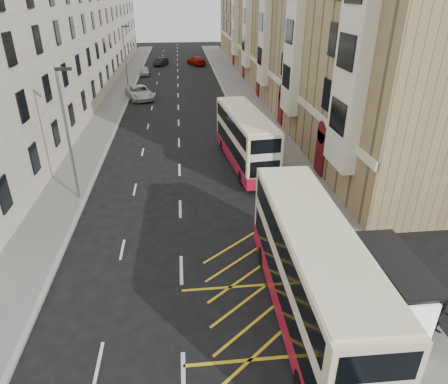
{
  "coord_description": "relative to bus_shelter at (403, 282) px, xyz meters",
  "views": [
    {
      "loc": [
        0.39,
        -11.43,
        11.86
      ],
      "look_at": [
        2.44,
        7.71,
        2.17
      ],
      "focal_mm": 32.0,
      "sensor_mm": 36.0,
      "label": 1
    }
  ],
  "objects": [
    {
      "name": "pavement_right",
      "position": [
        -0.34,
        30.39,
        -2.06
      ],
      "size": [
        4.0,
        120.0,
        0.15
      ],
      "primitive_type": "cube",
      "color": "#64635F",
      "rests_on": "ground"
    },
    {
      "name": "terrace_right",
      "position": [
        6.54,
        45.77,
        5.38
      ],
      "size": [
        10.75,
        79.0,
        15.25
      ],
      "color": "#9B885A",
      "rests_on": "ground"
    },
    {
      "name": "pedestrian_mid",
      "position": [
        1.31,
        -0.73,
        -1.17
      ],
      "size": [
        0.82,
        0.65,
        1.64
      ],
      "primitive_type": "imported",
      "rotation": [
        0.0,
        0.0,
        -0.04
      ],
      "color": "black",
      "rests_on": "pavement_right"
    },
    {
      "name": "double_decker_front",
      "position": [
        -3.34,
        0.83,
        0.09
      ],
      "size": [
        2.69,
        11.03,
        4.38
      ],
      "rotation": [
        0.0,
        0.0,
        -0.02
      ],
      "color": "#F2EDC1",
      "rests_on": "ground"
    },
    {
      "name": "white_van",
      "position": [
        -13.01,
        38.86,
        -1.34
      ],
      "size": [
        4.19,
        6.25,
        1.59
      ],
      "primitive_type": "imported",
      "rotation": [
        0.0,
        0.0,
        0.29
      ],
      "color": "silver",
      "rests_on": "ground"
    },
    {
      "name": "guard_railing",
      "position": [
        -2.09,
        6.14,
        -1.28
      ],
      "size": [
        0.06,
        6.56,
        1.01
      ],
      "color": "red",
      "rests_on": "pavement_right"
    },
    {
      "name": "pedestrian_far",
      "position": [
        -1.44,
        4.0,
        -1.08
      ],
      "size": [
        1.07,
        0.48,
        1.81
      ],
      "primitive_type": "imported",
      "rotation": [
        0.0,
        0.0,
        3.11
      ],
      "color": "black",
      "rests_on": "pavement_right"
    },
    {
      "name": "pavement_left",
      "position": [
        -15.84,
        30.39,
        -2.06
      ],
      "size": [
        3.0,
        120.0,
        0.15
      ],
      "primitive_type": "cube",
      "color": "#64635F",
      "rests_on": "ground"
    },
    {
      "name": "road_markings",
      "position": [
        -8.34,
        45.39,
        -2.13
      ],
      "size": [
        10.0,
        110.0,
        0.01
      ],
      "primitive_type": null,
      "color": "silver",
      "rests_on": "ground"
    },
    {
      "name": "street_lamp_near",
      "position": [
        -14.69,
        12.39,
        2.5
      ],
      "size": [
        0.93,
        0.18,
        8.0
      ],
      "color": "slate",
      "rests_on": "pavement_left"
    },
    {
      "name": "car_silver",
      "position": [
        -13.49,
        54.55,
        -1.49
      ],
      "size": [
        1.65,
        3.83,
        1.29
      ],
      "primitive_type": "imported",
      "rotation": [
        0.0,
        0.0,
        0.04
      ],
      "color": "#B1B2B9",
      "rests_on": "ground"
    },
    {
      "name": "terrace_left",
      "position": [
        -21.77,
        45.89,
        4.38
      ],
      "size": [
        9.18,
        79.0,
        13.25
      ],
      "color": "silver",
      "rests_on": "ground"
    },
    {
      "name": "street_lamp_far",
      "position": [
        -14.69,
        42.39,
        2.5
      ],
      "size": [
        0.93,
        0.18,
        8.0
      ],
      "color": "slate",
      "rests_on": "pavement_left"
    },
    {
      "name": "kerb_left",
      "position": [
        -14.34,
        30.39,
        -2.06
      ],
      "size": [
        0.25,
        120.0,
        0.15
      ],
      "primitive_type": "cube",
      "color": "gray",
      "rests_on": "ground"
    },
    {
      "name": "kerb_right",
      "position": [
        -2.34,
        30.39,
        -2.06
      ],
      "size": [
        0.25,
        120.0,
        0.15
      ],
      "primitive_type": "cube",
      "color": "gray",
      "rests_on": "ground"
    },
    {
      "name": "car_red",
      "position": [
        -4.95,
        63.54,
        -1.39
      ],
      "size": [
        3.72,
        5.59,
        1.5
      ],
      "primitive_type": "imported",
      "rotation": [
        0.0,
        0.0,
        3.48
      ],
      "color": "#970C00",
      "rests_on": "ground"
    },
    {
      "name": "double_decker_rear",
      "position": [
        -3.38,
        16.9,
        -0.06
      ],
      "size": [
        3.32,
        10.4,
        4.08
      ],
      "rotation": [
        0.0,
        0.0,
        0.1
      ],
      "color": "#F2EDC1",
      "rests_on": "ground"
    },
    {
      "name": "ground",
      "position": [
        -8.34,
        0.39,
        -2.14
      ],
      "size": [
        200.0,
        200.0,
        0.0
      ],
      "primitive_type": "plane",
      "color": "black",
      "rests_on": "ground"
    },
    {
      "name": "car_dark",
      "position": [
        -11.25,
        63.5,
        -1.46
      ],
      "size": [
        2.73,
        4.33,
        1.35
      ],
      "primitive_type": "imported",
      "rotation": [
        0.0,
        0.0,
        -0.34
      ],
      "color": "black",
      "rests_on": "ground"
    },
    {
      "name": "pedestrian_near",
      "position": [
        -1.99,
        0.29,
        -1.19
      ],
      "size": [
        0.64,
        0.47,
        1.59
      ],
      "primitive_type": "imported",
      "rotation": [
        0.0,
        0.0,
        3.31
      ],
      "color": "black",
      "rests_on": "pavement_right"
    },
    {
      "name": "bus_shelter",
      "position": [
        0.0,
        0.0,
        0.0
      ],
      "size": [
        1.65,
        4.25,
        2.7
      ],
      "color": "black",
      "rests_on": "pavement_right"
    }
  ]
}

